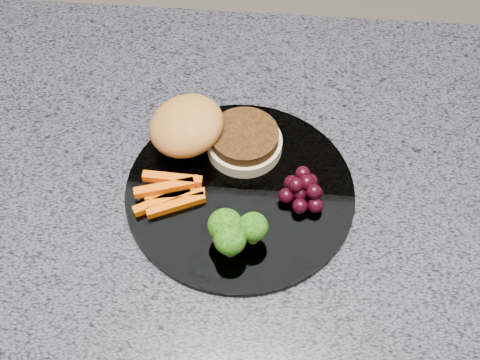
# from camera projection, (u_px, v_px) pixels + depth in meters

# --- Properties ---
(island_cabinet) EXTENTS (1.20, 0.60, 0.86)m
(island_cabinet) POSITION_uv_depth(u_px,v_px,m) (266.00, 345.00, 1.15)
(island_cabinet) COLOR brown
(island_cabinet) RESTS_ON ground
(countertop) EXTENTS (1.20, 0.60, 0.04)m
(countertop) POSITION_uv_depth(u_px,v_px,m) (278.00, 199.00, 0.78)
(countertop) COLOR #4B4B55
(countertop) RESTS_ON island_cabinet
(plate) EXTENTS (0.26, 0.26, 0.01)m
(plate) POSITION_uv_depth(u_px,v_px,m) (240.00, 192.00, 0.76)
(plate) COLOR white
(plate) RESTS_ON countertop
(burger) EXTENTS (0.16, 0.10, 0.05)m
(burger) POSITION_uv_depth(u_px,v_px,m) (207.00, 134.00, 0.78)
(burger) COLOR beige
(burger) RESTS_ON plate
(carrot_sticks) EXTENTS (0.08, 0.06, 0.02)m
(carrot_sticks) POSITION_uv_depth(u_px,v_px,m) (170.00, 192.00, 0.74)
(carrot_sticks) COLOR #E25803
(carrot_sticks) RESTS_ON plate
(broccoli) EXTENTS (0.06, 0.05, 0.04)m
(broccoli) POSITION_uv_depth(u_px,v_px,m) (234.00, 231.00, 0.69)
(broccoli) COLOR #5D9134
(broccoli) RESTS_ON plate
(grape_bunch) EXTENTS (0.05, 0.05, 0.03)m
(grape_bunch) POSITION_uv_depth(u_px,v_px,m) (303.00, 190.00, 0.74)
(grape_bunch) COLOR black
(grape_bunch) RESTS_ON plate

